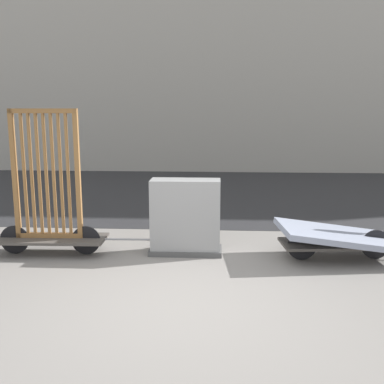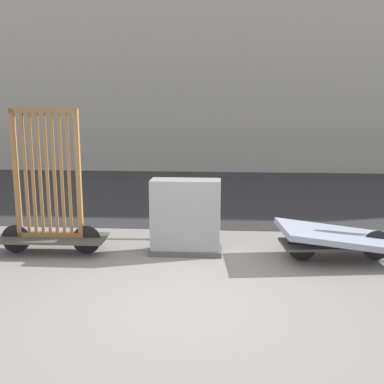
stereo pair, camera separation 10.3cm
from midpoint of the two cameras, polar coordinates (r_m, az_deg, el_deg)
The scene contains 5 objects.
ground_plane at distance 5.33m, azimuth -1.67°, elevation -14.13°, with size 60.00×60.00×0.00m, color gray.
road_strip at distance 12.15m, azimuth 1.22°, elevation 0.03°, with size 56.00×7.76×0.01m.
bike_cart_with_bedframe at distance 7.21m, azimuth -18.13°, elevation -2.00°, with size 2.43×0.66×2.23m.
bike_cart_with_mattress at distance 7.04m, azimuth 17.86°, elevation -5.54°, with size 2.49×1.20×0.53m.
utility_cabinet at distance 6.94m, azimuth -1.25°, elevation -3.50°, with size 1.12×0.48×1.16m.
Camera 1 is at (0.38, -4.82, 2.23)m, focal length 42.00 mm.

